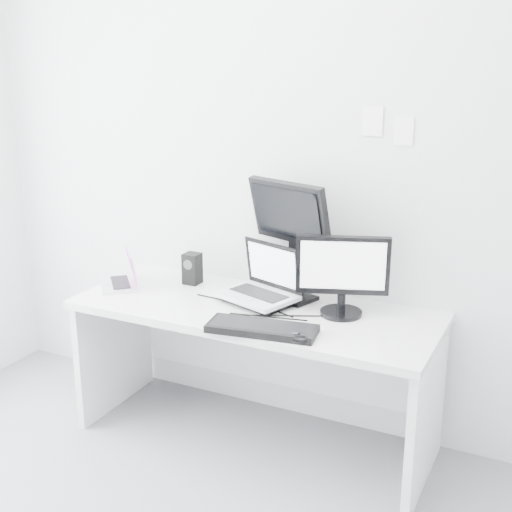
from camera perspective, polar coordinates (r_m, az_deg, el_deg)
back_wall at (r=3.52m, az=2.37°, el=7.07°), size 3.60×0.00×3.60m
desk at (r=3.52m, az=-0.15°, el=-9.82°), size 1.80×0.70×0.73m
macbook at (r=3.72m, az=-11.43°, el=-0.94°), size 0.33×0.34×0.20m
speaker at (r=3.70m, az=-5.31°, el=-1.04°), size 0.09×0.09×0.17m
dell_laptop at (r=3.37m, az=0.07°, el=-1.56°), size 0.44×0.38×0.30m
rear_monitor at (r=3.40m, az=2.99°, el=1.42°), size 0.49×0.30×0.63m
samsung_monitor at (r=3.24m, az=7.18°, el=-1.56°), size 0.48×0.34×0.40m
keyboard at (r=3.08m, az=0.50°, el=-6.04°), size 0.51×0.25×0.03m
mouse at (r=2.98m, az=3.69°, el=-6.80°), size 0.12×0.08×0.04m
wall_note_0 at (r=3.32m, az=9.64°, el=10.99°), size 0.10×0.00×0.14m
wall_note_1 at (r=3.29m, az=12.14°, el=10.10°), size 0.09×0.00×0.13m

